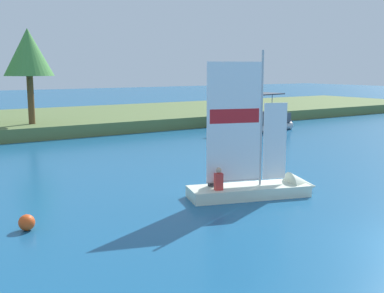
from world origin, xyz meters
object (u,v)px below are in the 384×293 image
Objects in this scene: shoreline_tree_centre at (28,53)px; sailboat at (267,184)px; wooden_dock at (243,125)px; channel_buoy at (27,223)px; pontoon_boat at (256,123)px.

shoreline_tree_centre is 21.03m from sailboat.
channel_buoy is at bearing -143.27° from wooden_dock.
sailboat is at bearing -126.38° from wooden_dock.
pontoon_boat is at bearing -101.40° from wooden_dock.
shoreline_tree_centre is 20.65m from channel_buoy.
shoreline_tree_centre is at bearing 75.09° from channel_buoy.
channel_buoy is (-8.35, 0.87, -0.20)m from sailboat.
channel_buoy is (-19.96, -14.90, -0.04)m from wooden_dock.
sailboat is 17.78m from pontoon_boat.
sailboat is 0.87× the size of pontoon_boat.
sailboat is (3.22, -20.13, -5.18)m from shoreline_tree_centre.
wooden_dock is 0.76× the size of pontoon_boat.
wooden_dock is 10.47× the size of channel_buoy.
pontoon_boat is (-0.40, -1.97, 0.39)m from wooden_dock.
sailboat is 8.40m from channel_buoy.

